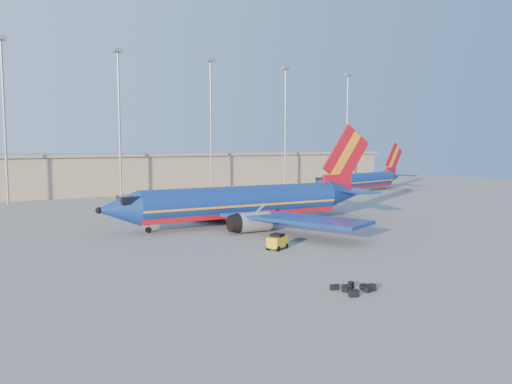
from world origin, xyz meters
TOP-DOWN VIEW (x-y plane):
  - ground at (0.00, 0.00)m, footprint 220.00×220.00m
  - terminal_building at (10.00, 58.00)m, footprint 122.00×16.00m
  - light_mast_row at (5.00, 46.00)m, footprint 101.60×1.60m
  - aircraft_main at (-2.01, 4.70)m, footprint 39.18×37.57m
  - aircraft_second at (43.27, 29.30)m, footprint 32.45×12.67m
  - baggage_tug at (-8.01, -10.12)m, footprint 2.52×2.06m
  - luggage_pile at (-11.88, -24.71)m, footprint 2.73×2.46m

SIDE VIEW (x-z plane):
  - ground at x=0.00m, z-range 0.00..0.00m
  - luggage_pile at x=-11.88m, z-range -0.03..0.47m
  - baggage_tug at x=-8.01m, z-range 0.03..1.60m
  - aircraft_second at x=43.27m, z-range -2.99..8.06m
  - aircraft_main at x=-2.01m, z-range -3.80..9.47m
  - terminal_building at x=10.00m, z-range 0.07..8.57m
  - light_mast_row at x=5.00m, z-range 3.23..31.88m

